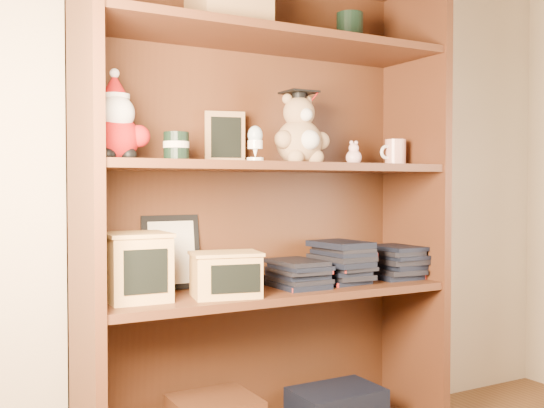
# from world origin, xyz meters

# --- Properties ---
(bookcase) EXTENTS (1.20, 0.35, 1.60)m
(bookcase) POSITION_xyz_m (0.07, 1.36, 0.78)
(bookcase) COLOR #502A17
(bookcase) RESTS_ON ground
(shelf_lower) EXTENTS (1.14, 0.33, 0.02)m
(shelf_lower) POSITION_xyz_m (0.07, 1.30, 0.54)
(shelf_lower) COLOR #502A17
(shelf_lower) RESTS_ON ground
(shelf_upper) EXTENTS (1.14, 0.33, 0.02)m
(shelf_upper) POSITION_xyz_m (0.07, 1.30, 0.94)
(shelf_upper) COLOR #502A17
(shelf_upper) RESTS_ON ground
(santa_plush) EXTENTS (0.19, 0.13, 0.26)m
(santa_plush) POSITION_xyz_m (-0.43, 1.30, 1.05)
(santa_plush) COLOR #A50F0F
(santa_plush) RESTS_ON shelf_upper
(teachers_tin) EXTENTS (0.08, 0.08, 0.08)m
(teachers_tin) POSITION_xyz_m (-0.25, 1.30, 0.99)
(teachers_tin) COLOR black
(teachers_tin) RESTS_ON shelf_upper
(chalkboard_plaque) EXTENTS (0.13, 0.09, 0.17)m
(chalkboard_plaque) POSITION_xyz_m (-0.04, 1.42, 1.03)
(chalkboard_plaque) COLOR #9E7547
(chalkboard_plaque) RESTS_ON shelf_upper
(egg_cup) EXTENTS (0.05, 0.05, 0.11)m
(egg_cup) POSITION_xyz_m (-0.03, 1.23, 1.01)
(egg_cup) COLOR white
(egg_cup) RESTS_ON shelf_upper
(grad_teddy_bear) EXTENTS (0.20, 0.17, 0.24)m
(grad_teddy_bear) POSITION_xyz_m (0.17, 1.30, 1.04)
(grad_teddy_bear) COLOR #A17D55
(grad_teddy_bear) RESTS_ON shelf_upper
(pink_figurine) EXTENTS (0.05, 0.05, 0.08)m
(pink_figurine) POSITION_xyz_m (0.39, 1.31, 0.98)
(pink_figurine) COLOR beige
(pink_figurine) RESTS_ON shelf_upper
(teacher_mug) EXTENTS (0.10, 0.07, 0.09)m
(teacher_mug) POSITION_xyz_m (0.57, 1.30, 1.00)
(teacher_mug) COLOR silver
(teacher_mug) RESTS_ON shelf_upper
(certificate_frame) EXTENTS (0.19, 0.05, 0.23)m
(certificate_frame) POSITION_xyz_m (-0.22, 1.44, 0.67)
(certificate_frame) COLOR black
(certificate_frame) RESTS_ON shelf_lower
(treats_box) EXTENTS (0.18, 0.18, 0.19)m
(treats_box) POSITION_xyz_m (-0.37, 1.30, 0.65)
(treats_box) COLOR tan
(treats_box) RESTS_ON shelf_lower
(pencils_box) EXTENTS (0.23, 0.18, 0.13)m
(pencils_box) POSITION_xyz_m (-0.12, 1.24, 0.62)
(pencils_box) COLOR tan
(pencils_box) RESTS_ON shelf_lower
(book_stack_left) EXTENTS (0.14, 0.20, 0.10)m
(book_stack_left) POSITION_xyz_m (0.17, 1.30, 0.60)
(book_stack_left) COLOR black
(book_stack_left) RESTS_ON shelf_lower
(book_stack_mid) EXTENTS (0.14, 0.20, 0.14)m
(book_stack_mid) POSITION_xyz_m (0.34, 1.30, 0.62)
(book_stack_mid) COLOR black
(book_stack_mid) RESTS_ON shelf_lower
(book_stack_right) EXTENTS (0.14, 0.20, 0.11)m
(book_stack_right) POSITION_xyz_m (0.57, 1.30, 0.61)
(book_stack_right) COLOR black
(book_stack_right) RESTS_ON shelf_lower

